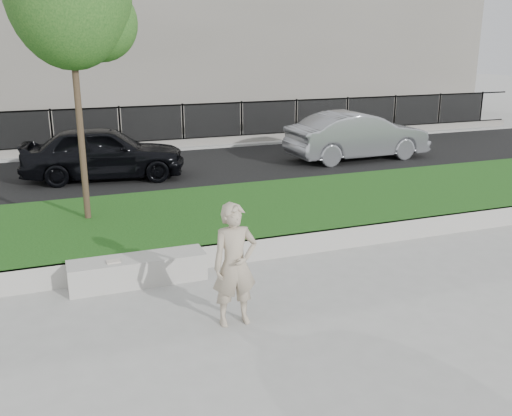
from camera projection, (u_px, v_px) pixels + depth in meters
name	position (u px, v px, depth m)	size (l,w,h in m)	color
ground	(267.00, 285.00, 9.13)	(90.00, 90.00, 0.00)	gray
grass_bank	(213.00, 220.00, 11.76)	(34.00, 4.00, 0.40)	black
grass_kerb	(245.00, 251.00, 10.00)	(34.00, 0.08, 0.40)	#A19E96
street	(159.00, 172.00, 16.74)	(34.00, 7.00, 0.04)	black
far_pavement	(134.00, 145.00, 20.77)	(34.00, 3.00, 0.12)	gray
iron_fence	(138.00, 137.00, 19.73)	(32.00, 0.30, 1.50)	slate
building_facade	(103.00, 11.00, 25.64)	(34.00, 10.00, 10.00)	#6A665D
stone_bench	(138.00, 270.00, 9.13)	(2.16, 0.54, 0.44)	#A19E96
man	(235.00, 265.00, 7.67)	(0.63, 0.41, 1.72)	tan
book	(114.00, 261.00, 8.87)	(0.21, 0.15, 0.02)	beige
car_dark	(104.00, 152.00, 15.71)	(1.76, 4.37, 1.49)	black
car_silver	(358.00, 136.00, 18.32)	(1.61, 4.62, 1.52)	gray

